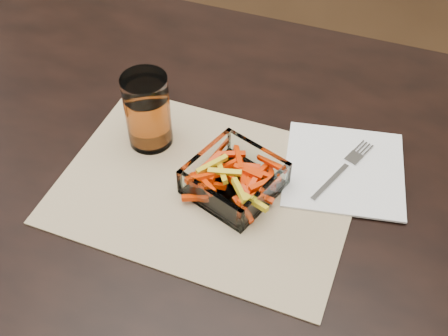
{
  "coord_description": "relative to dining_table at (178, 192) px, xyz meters",
  "views": [
    {
      "loc": [
        0.3,
        -0.57,
        1.42
      ],
      "look_at": [
        0.09,
        -0.02,
        0.78
      ],
      "focal_mm": 45.0,
      "sensor_mm": 36.0,
      "label": 1
    }
  ],
  "objects": [
    {
      "name": "dining_table",
      "position": [
        0.0,
        0.0,
        0.0
      ],
      "size": [
        1.6,
        0.9,
        0.75
      ],
      "color": "black",
      "rests_on": "ground"
    },
    {
      "name": "placemat",
      "position": [
        0.07,
        -0.04,
        0.09
      ],
      "size": [
        0.46,
        0.34,
        0.0
      ],
      "primitive_type": "cube",
      "rotation": [
        0.0,
        0.0,
        -0.02
      ],
      "color": "tan",
      "rests_on": "dining_table"
    },
    {
      "name": "glass_bowl",
      "position": [
        0.11,
        -0.03,
        0.11
      ],
      "size": [
        0.16,
        0.16,
        0.05
      ],
      "rotation": [
        0.0,
        0.0,
        -0.33
      ],
      "color": "white",
      "rests_on": "placemat"
    },
    {
      "name": "tumbler",
      "position": [
        -0.05,
        0.02,
        0.15
      ],
      "size": [
        0.07,
        0.07,
        0.13
      ],
      "color": "white",
      "rests_on": "placemat"
    },
    {
      "name": "napkin",
      "position": [
        0.27,
        0.07,
        0.09
      ],
      "size": [
        0.22,
        0.22,
        0.0
      ],
      "primitive_type": "cube",
      "rotation": [
        0.0,
        0.0,
        0.19
      ],
      "color": "white",
      "rests_on": "placemat"
    },
    {
      "name": "fork",
      "position": [
        0.27,
        0.07,
        0.1
      ],
      "size": [
        0.07,
        0.16,
        0.0
      ],
      "rotation": [
        0.0,
        0.0,
        -0.37
      ],
      "color": "silver",
      "rests_on": "napkin"
    }
  ]
}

